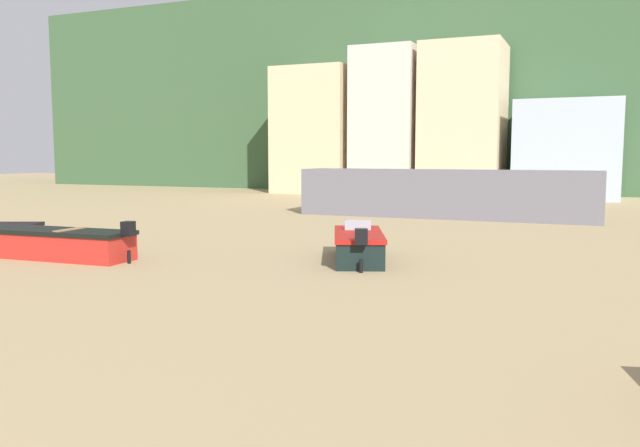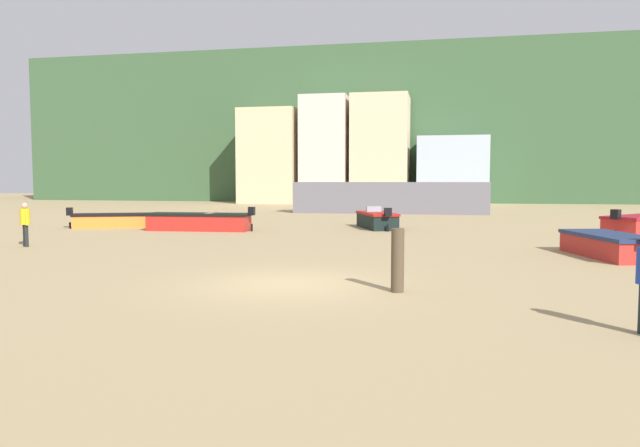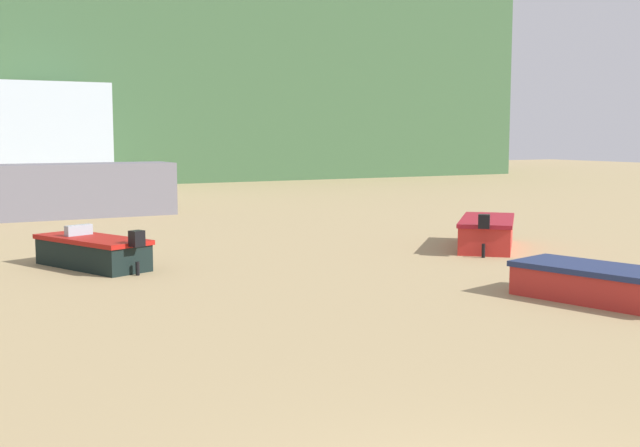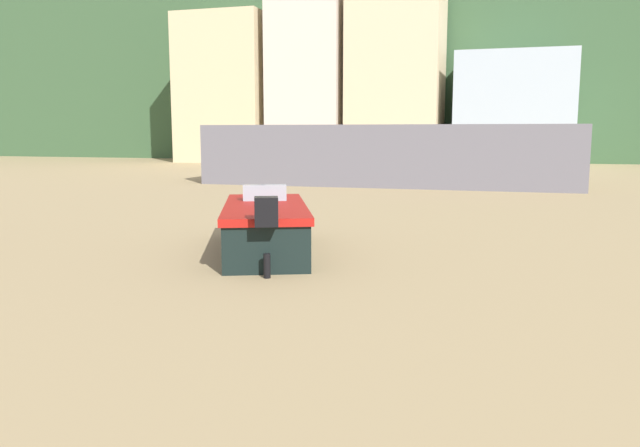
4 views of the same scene
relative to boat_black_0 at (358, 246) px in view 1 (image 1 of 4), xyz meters
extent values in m
cube|color=#365534|center=(-0.36, 49.63, 8.03)|extent=(90.00, 32.00, 16.90)
cube|color=slate|center=(-0.52, 13.63, 0.72)|extent=(14.01, 2.40, 2.28)
cube|color=#CEB98D|center=(-14.39, 30.47, 4.44)|extent=(5.94, 5.68, 9.73)
cube|color=beige|center=(-8.50, 30.47, 5.01)|extent=(4.70, 5.67, 10.86)
cube|color=beige|center=(-2.91, 30.32, 5.01)|extent=(5.60, 5.37, 10.87)
cube|color=#AAB9C5|center=(4.19, 30.37, 2.90)|extent=(6.76, 5.48, 6.64)
cube|color=black|center=(-0.01, 0.01, -0.08)|extent=(2.45, 3.65, 0.69)
cube|color=#A11510|center=(-0.01, 0.01, 0.33)|extent=(2.56, 3.78, 0.12)
cube|color=black|center=(0.70, -1.75, 0.51)|extent=(0.40, 0.38, 0.40)
cylinder|color=black|center=(0.70, -1.75, -0.25)|extent=(0.13, 0.13, 0.35)
cube|color=#8C9EA8|center=(-0.23, 0.57, 0.53)|extent=(0.78, 0.47, 0.28)
cube|color=#B1251D|center=(-8.28, -3.04, -0.06)|extent=(4.95, 1.48, 0.73)
cube|color=black|center=(-8.28, -3.04, 0.37)|extent=(5.05, 1.57, 0.12)
cube|color=black|center=(-5.65, -2.92, 0.55)|extent=(0.29, 0.33, 0.40)
cylinder|color=black|center=(-5.65, -2.92, -0.24)|extent=(0.10, 0.10, 0.36)
cube|color=#986E4B|center=(-7.67, -3.01, 0.42)|extent=(0.29, 1.08, 0.08)
camera|label=1|loc=(6.10, -17.00, 2.55)|focal=36.26mm
camera|label=2|loc=(3.17, -29.74, 2.03)|focal=33.24mm
camera|label=3|loc=(-4.65, -21.03, 3.07)|focal=44.48mm
camera|label=4|loc=(3.79, -9.67, 1.58)|focal=35.12mm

